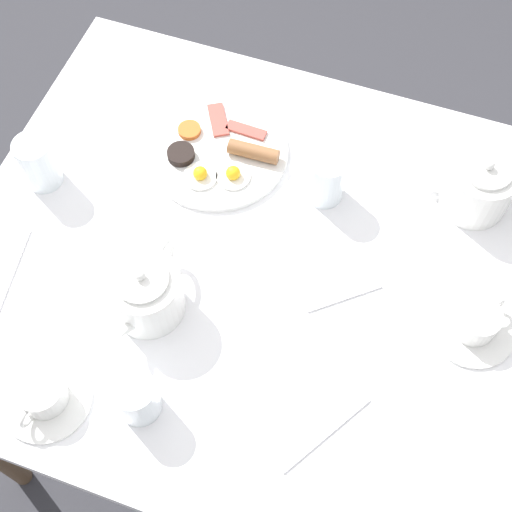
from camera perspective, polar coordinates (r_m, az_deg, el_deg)
ground_plane at (r=2.00m, az=0.00°, el=-10.77°), size 8.00×8.00×0.00m
table at (r=1.36m, az=0.00°, el=-1.90°), size 1.09×0.94×0.76m
breakfast_plate at (r=1.42m, az=-3.01°, el=8.28°), size 0.28×0.28×0.04m
teapot_near at (r=1.38m, az=17.36°, el=5.36°), size 0.22×0.13×0.13m
teapot_far at (r=1.22m, az=-8.78°, el=-2.90°), size 0.13×0.22×0.13m
teacup_with_saucer_left at (r=1.28m, az=17.17°, el=-4.94°), size 0.15×0.15×0.06m
teacup_with_saucer_right at (r=1.23m, az=-16.67°, el=-10.60°), size 0.15×0.15×0.06m
water_glass_tall at (r=1.34m, az=5.65°, el=6.20°), size 0.07×0.07×0.10m
water_glass_short at (r=1.17m, az=-9.53°, el=-11.10°), size 0.07×0.07×0.09m
wine_glass_spare at (r=1.41m, az=-17.04°, el=7.16°), size 0.07×0.07×0.11m
fork_by_plate at (r=1.19m, az=5.57°, el=-13.92°), size 0.11×0.17×0.00m
knife_by_plate at (r=1.35m, az=-19.25°, el=-1.86°), size 0.05×0.22×0.00m
spoon_for_tea at (r=1.27m, az=7.04°, el=-3.23°), size 0.12×0.10×0.00m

